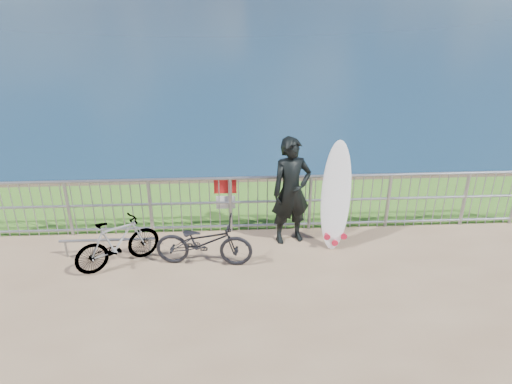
{
  "coord_description": "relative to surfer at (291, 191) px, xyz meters",
  "views": [
    {
      "loc": [
        -0.47,
        -6.75,
        4.82
      ],
      "look_at": [
        -0.04,
        1.2,
        1.0
      ],
      "focal_mm": 35.0,
      "sensor_mm": 36.0,
      "label": 1
    }
  ],
  "objects": [
    {
      "name": "bike_rack",
      "position": [
        -3.24,
        -0.38,
        -0.72
      ],
      "size": [
        1.65,
        0.05,
        0.35
      ],
      "color": "gray",
      "rests_on": "ground"
    },
    {
      "name": "surfer",
      "position": [
        0.0,
        0.0,
        0.0
      ],
      "size": [
        0.82,
        0.65,
        2.0
      ],
      "primitive_type": "imported",
      "rotation": [
        0.0,
        0.0,
        0.25
      ],
      "color": "black",
      "rests_on": "ground"
    },
    {
      "name": "bicycle_near",
      "position": [
        -1.55,
        -0.71,
        -0.57
      ],
      "size": [
        1.69,
        0.74,
        0.86
      ],
      "primitive_type": "imported",
      "rotation": [
        0.0,
        0.0,
        1.46
      ],
      "color": "black",
      "rests_on": "ground"
    },
    {
      "name": "grass_strip",
      "position": [
        -0.59,
        1.5,
        -0.99
      ],
      "size": [
        120.0,
        120.0,
        0.0
      ],
      "primitive_type": "plane",
      "color": "#346B1D",
      "rests_on": "ground"
    },
    {
      "name": "bicycle_far",
      "position": [
        -2.99,
        -0.68,
        -0.56
      ],
      "size": [
        1.47,
        1.11,
        0.88
      ],
      "primitive_type": "imported",
      "rotation": [
        0.0,
        0.0,
        2.11
      ],
      "color": "black",
      "rests_on": "ground"
    },
    {
      "name": "surfboard",
      "position": [
        0.76,
        -0.21,
        -0.09
      ],
      "size": [
        0.62,
        0.58,
        1.97
      ],
      "color": "white",
      "rests_on": "ground"
    },
    {
      "name": "railing",
      "position": [
        -0.57,
        0.4,
        -0.42
      ],
      "size": [
        10.06,
        0.1,
        1.13
      ],
      "color": "gray",
      "rests_on": "ground"
    }
  ]
}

